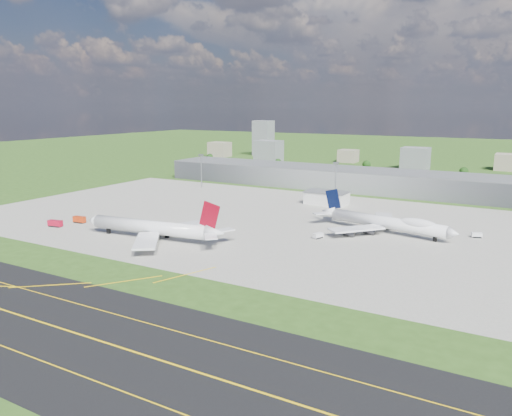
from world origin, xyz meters
The scene contains 24 objects.
ground centered at (0.00, 150.00, 0.00)m, with size 1400.00×1400.00×0.00m, color #2D4D18.
taxiway centered at (0.00, -110.00, 0.03)m, with size 1400.00×60.00×0.06m, color black.
apron centered at (10.00, 40.00, 0.04)m, with size 360.00×190.00×0.08m, color gray.
terminal centered at (0.00, 165.00, 7.50)m, with size 300.00×42.00×15.00m, color gray.
ops_building centered at (10.00, 100.00, 4.00)m, with size 26.00×16.00×8.00m, color silver.
mast_west centered at (-100.00, 115.00, 17.71)m, with size 3.50×2.00×25.90m.
mast_center centered at (10.00, 115.00, 17.71)m, with size 3.50×2.00×25.90m.
airliner_red_twin centered at (-28.84, -21.86, 5.59)m, with size 76.52×59.30×20.99m.
airliner_blue_quad centered at (64.09, 45.17, 5.36)m, with size 73.46×56.88×19.30m.
fire_truck centered at (-91.51, -28.35, 1.72)m, with size 8.14×4.31×3.44m.
crash_tender centered at (-87.46, -15.85, 1.77)m, with size 7.14×3.75×3.55m.
tug_yellow centered at (-32.04, -2.74, 0.86)m, with size 3.64×3.42×1.63m.
van_white_near centered at (38.12, 18.41, 1.35)m, with size 4.08×5.76×2.67m.
van_white_far centered at (104.44, 57.65, 1.26)m, with size 5.33×3.83×2.50m.
bldg_far_w centered at (-220.00, 320.00, 9.00)m, with size 24.00×20.00×18.00m, color gray.
bldg_w centered at (-140.00, 300.00, 12.00)m, with size 28.00×22.00×24.00m, color slate.
bldg_cw centered at (-60.00, 340.00, 7.00)m, with size 20.00×18.00×14.00m, color gray.
bldg_c centered at (20.00, 310.00, 11.00)m, with size 26.00×20.00×22.00m, color slate.
bldg_ce centered at (100.00, 350.00, 8.00)m, with size 22.00×24.00×16.00m, color gray.
bldg_tall_w centered at (-180.00, 360.00, 22.00)m, with size 22.00×20.00×44.00m, color slate.
tree_far_w centered at (-200.00, 270.00, 5.18)m, with size 7.20×7.20×8.80m.
tree_w centered at (-110.00, 265.00, 4.86)m, with size 6.75×6.75×8.25m.
tree_c centered at (-20.00, 280.00, 5.84)m, with size 8.10×8.10×9.90m.
tree_e centered at (70.00, 275.00, 5.51)m, with size 7.65×7.65×9.35m.
Camera 1 is at (126.99, -198.06, 63.00)m, focal length 35.00 mm.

